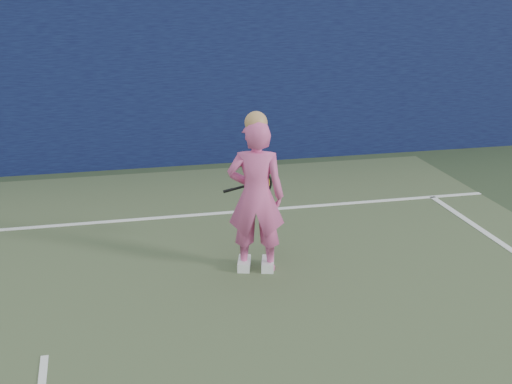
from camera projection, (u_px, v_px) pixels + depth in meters
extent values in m
cube|color=black|center=(56.00, 87.00, 10.33)|extent=(24.00, 0.40, 2.50)
imported|color=#D75392|center=(256.00, 197.00, 7.00)|extent=(0.64, 0.51, 1.54)
sphere|color=tan|center=(256.00, 123.00, 6.77)|extent=(0.22, 0.22, 0.22)
cube|color=white|center=(268.00, 264.00, 7.22)|extent=(0.19, 0.30, 0.10)
cube|color=white|center=(244.00, 264.00, 7.23)|extent=(0.19, 0.30, 0.10)
torus|color=black|center=(259.00, 183.00, 7.42)|extent=(0.28, 0.05, 0.28)
torus|color=gold|center=(259.00, 183.00, 7.42)|extent=(0.23, 0.03, 0.23)
cylinder|color=beige|center=(259.00, 183.00, 7.42)|extent=(0.23, 0.02, 0.23)
cylinder|color=black|center=(239.00, 188.00, 7.46)|extent=(0.25, 0.07, 0.09)
cylinder|color=black|center=(228.00, 190.00, 7.48)|extent=(0.12, 0.05, 0.06)
cube|color=white|center=(57.00, 226.00, 8.39)|extent=(11.00, 0.08, 0.01)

